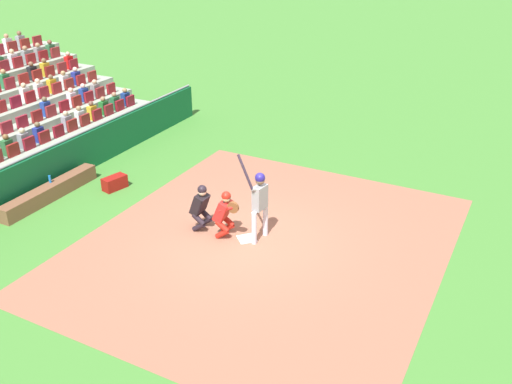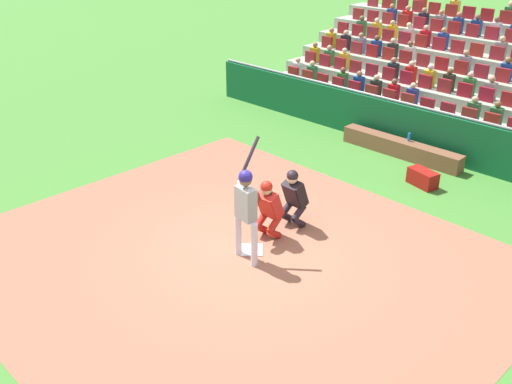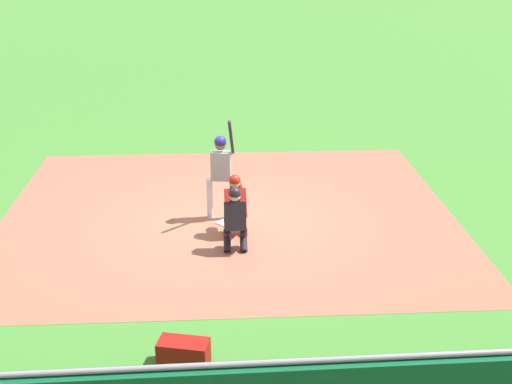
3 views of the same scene
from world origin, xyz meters
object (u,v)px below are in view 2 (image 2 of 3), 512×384
at_px(batter_at_plate, 246,205).
at_px(dugout_bench, 401,148).
at_px(equipment_duffel_bag, 423,178).
at_px(home_plate_umpire, 294,195).
at_px(water_bottle_on_bench, 409,137).
at_px(home_plate_marker, 252,250).
at_px(catcher_crouching, 267,206).

bearing_deg(batter_at_plate, dugout_bench, -84.09).
relative_size(batter_at_plate, equipment_duffel_bag, 3.21).
xyz_separation_m(batter_at_plate, home_plate_umpire, (0.21, -1.57, -0.45)).
xyz_separation_m(batter_at_plate, water_bottle_on_bench, (0.51, -6.51, -0.60)).
relative_size(dugout_bench, water_bottle_on_bench, 15.64).
distance_m(water_bottle_on_bench, equipment_duffel_bag, 1.83).
distance_m(home_plate_marker, dugout_bench, 6.15).
relative_size(catcher_crouching, water_bottle_on_bench, 5.89).
relative_size(batter_at_plate, home_plate_umpire, 1.78).
xyz_separation_m(home_plate_marker, home_plate_umpire, (0.07, -1.29, 0.69)).
xyz_separation_m(batter_at_plate, dugout_bench, (0.66, -6.41, -0.93)).
bearing_deg(home_plate_umpire, dugout_bench, -84.65).
distance_m(home_plate_marker, catcher_crouching, 0.91).
xyz_separation_m(home_plate_umpire, water_bottle_on_bench, (0.30, -4.94, -0.16)).
xyz_separation_m(catcher_crouching, dugout_bench, (0.41, -5.57, -0.50)).
relative_size(home_plate_marker, water_bottle_on_bench, 2.00).
relative_size(home_plate_umpire, equipment_duffel_bag, 1.81).
relative_size(batter_at_plate, water_bottle_on_bench, 10.51).
distance_m(dugout_bench, water_bottle_on_bench, 0.37).
relative_size(home_plate_marker, equipment_duffel_bag, 0.61).
bearing_deg(water_bottle_on_bench, home_plate_umpire, 93.52).
distance_m(home_plate_umpire, water_bottle_on_bench, 4.95).
height_order(batter_at_plate, equipment_duffel_bag, batter_at_plate).
height_order(catcher_crouching, water_bottle_on_bench, catcher_crouching).
bearing_deg(dugout_bench, equipment_duffel_bag, 138.15).
relative_size(home_plate_marker, dugout_bench, 0.13).
bearing_deg(water_bottle_on_bench, home_plate_marker, 93.43).
relative_size(catcher_crouching, equipment_duffel_bag, 1.80).
distance_m(batter_at_plate, water_bottle_on_bench, 6.56).
height_order(home_plate_marker, water_bottle_on_bench, water_bottle_on_bench).
bearing_deg(home_plate_marker, water_bottle_on_bench, -86.57).
bearing_deg(home_plate_marker, catcher_crouching, -78.35).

